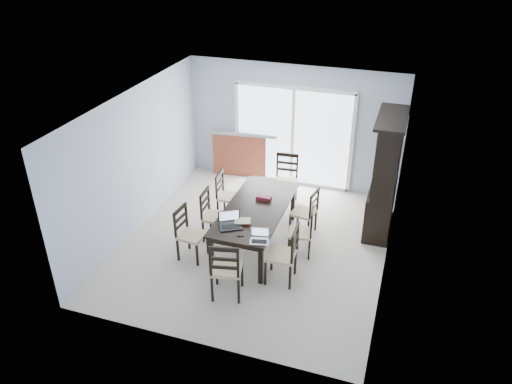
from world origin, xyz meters
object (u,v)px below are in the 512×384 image
chair_left_mid (211,210)px  chair_right_near (287,249)px  hot_tub (264,141)px  china_hutch (385,176)px  chair_right_far (309,208)px  chair_right_mid (305,227)px  dining_table (255,212)px  chair_end_far (286,174)px  laptop_silver (259,239)px  game_box (264,198)px  chair_left_near (187,228)px  cell_phone (241,236)px  chair_left_far (225,190)px  chair_end_near (226,265)px  laptop_dark (231,224)px

chair_left_mid → chair_right_near: (1.61, -0.77, 0.04)m
chair_left_mid → hot_tub: chair_left_mid is taller
china_hutch → chair_right_far: size_ratio=2.08×
chair_right_mid → chair_left_mid: bearing=81.5°
china_hutch → chair_left_mid: bearing=-155.6°
dining_table → chair_right_mid: 0.90m
chair_left_mid → chair_right_mid: chair_left_mid is taller
chair_right_mid → chair_end_far: (-0.79, 1.64, 0.09)m
chair_right_near → china_hutch: bearing=-33.3°
laptop_silver → hot_tub: 4.46m
dining_table → chair_end_far: bearing=86.5°
chair_end_far → game_box: size_ratio=4.54×
chair_right_near → dining_table: bearing=42.0°
china_hutch → chair_left_near: china_hutch is taller
chair_left_near → chair_right_mid: (1.87, 0.70, -0.04)m
cell_phone → hot_tub: 4.31m
dining_table → chair_left_near: 1.21m
chair_right_mid → hot_tub: bearing=18.6°
chair_left_far → chair_end_near: 2.42m
china_hutch → chair_left_mid: 3.16m
chair_left_far → laptop_silver: 2.11m
chair_right_mid → chair_right_far: bearing=-1.4°
chair_end_near → game_box: 1.83m
chair_left_mid → chair_end_near: bearing=27.9°
chair_left_near → chair_end_far: bearing=159.9°
game_box → laptop_dark: bearing=-102.9°
chair_left_near → chair_end_far: size_ratio=0.91×
china_hutch → laptop_silver: china_hutch is taller
laptop_dark → laptop_silver: bearing=-54.2°
china_hutch → chair_left_mid: (-2.84, -1.29, -0.49)m
dining_table → laptop_dark: size_ratio=5.07×
chair_left_far → chair_right_far: bearing=83.8°
chair_right_far → hot_tub: bearing=41.4°
chair_right_near → laptop_dark: 1.00m
chair_left_mid → chair_right_far: size_ratio=1.03×
chair_left_near → laptop_silver: (1.36, -0.25, 0.22)m
hot_tub → laptop_silver: bearing=-73.3°
chair_end_near → laptop_silver: chair_end_near is taller
china_hutch → laptop_dark: 2.96m
chair_end_far → laptop_silver: bearing=91.0°
chair_left_far → chair_right_near: 2.27m
chair_right_near → laptop_dark: bearing=81.5°
chair_left_mid → chair_right_near: 1.79m
chair_end_far → chair_right_mid: bearing=110.5°
dining_table → chair_end_far: (0.10, 1.64, -0.04)m
laptop_silver → cell_phone: (-0.33, 0.07, -0.04)m
dining_table → chair_right_near: 1.13m
china_hutch → laptop_dark: size_ratio=5.07×
chair_right_near → laptop_dark: chair_right_near is taller
chair_end_far → laptop_silver: size_ratio=3.65×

